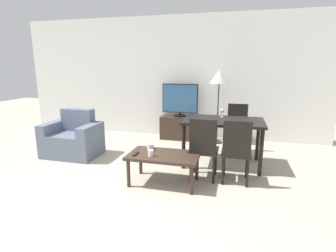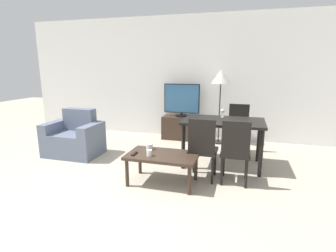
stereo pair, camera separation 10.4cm
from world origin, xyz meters
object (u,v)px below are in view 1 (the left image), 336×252
remote_primary (136,154)px  wine_glass_left (222,111)px  armchair (73,139)px  dining_chair_near_right (236,149)px  cup_white_near (151,153)px  tv_stand (180,128)px  coffee_table (164,158)px  cup_colored_far (150,147)px  dining_chair_near (203,147)px  tv (180,100)px  floor_lamp (219,79)px  dining_chair_far (237,126)px  dining_table (223,126)px

remote_primary → wine_glass_left: bearing=50.4°
armchair → dining_chair_near_right: (2.90, -0.48, 0.20)m
cup_white_near → wine_glass_left: (0.85, 1.31, 0.39)m
tv_stand → coffee_table: 2.34m
dining_chair_near_right → cup_white_near: 1.17m
cup_colored_far → remote_primary: bearing=-116.2°
dining_chair_near → remote_primary: size_ratio=6.12×
tv → floor_lamp: floor_lamp is taller
remote_primary → armchair: bearing=151.8°
tv → remote_primary: tv is taller
coffee_table → tv: bearing=96.7°
coffee_table → cup_colored_far: 0.30m
dining_chair_far → cup_colored_far: dining_chair_far is taller
dining_table → floor_lamp: floor_lamp is taller
dining_chair_near_right → cup_colored_far: (-1.21, -0.09, -0.03)m
tv → remote_primary: bearing=-92.3°
remote_primary → dining_table: bearing=43.7°
dining_chair_near_right → tv_stand: bearing=120.8°
tv → dining_chair_near: (0.79, -2.08, -0.37)m
armchair → tv_stand: bearing=43.9°
dining_table → cup_colored_far: 1.28m
remote_primary → coffee_table: bearing=16.8°
floor_lamp → cup_white_near: floor_lamp is taller
dining_chair_near_right → cup_white_near: dining_chair_near_right is taller
remote_primary → tv_stand: bearing=87.7°
coffee_table → dining_chair_near_right: dining_chair_near_right is taller
tv → remote_primary: 2.47m
armchair → floor_lamp: (2.49, 1.49, 1.04)m
coffee_table → dining_chair_near: 0.58m
coffee_table → dining_table: size_ratio=0.76×
tv → dining_chair_near_right: size_ratio=0.86×
dining_chair_near_right → cup_white_near: size_ratio=10.79×
dining_chair_near → dining_table: bearing=72.4°
tv → dining_chair_near_right: tv is taller
dining_table → floor_lamp: bearing=98.1°
wine_glass_left → tv: bearing=130.9°
floor_lamp → dining_chair_far: bearing=-53.8°
tv_stand → cup_white_near: (0.13, -2.44, 0.21)m
tv_stand → dining_chair_near: bearing=-69.2°
dining_table → tv: bearing=126.6°
dining_chair_near_right → wine_glass_left: dining_chair_near_right is taller
tv → dining_chair_near: tv is taller
floor_lamp → remote_primary: (-0.93, -2.33, -0.91)m
dining_chair_far → remote_primary: dining_chair_far is taller
remote_primary → wine_glass_left: (1.08, 1.30, 0.43)m
dining_chair_near → dining_chair_far: size_ratio=1.00×
dining_table → cup_white_near: dining_table is taller
tv → coffee_table: size_ratio=0.81×
armchair → coffee_table: 2.06m
armchair → wine_glass_left: (2.64, 0.46, 0.56)m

